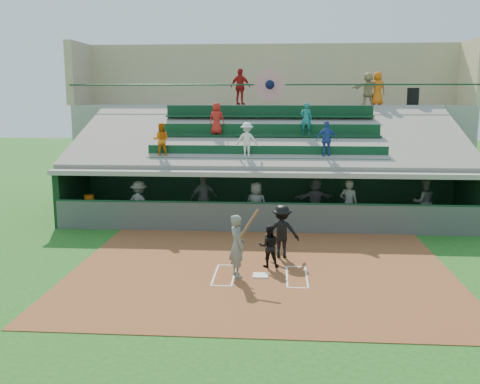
# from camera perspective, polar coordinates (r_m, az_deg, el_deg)

# --- Properties ---
(ground) EXTENTS (100.00, 100.00, 0.00)m
(ground) POSITION_cam_1_polar(r_m,az_deg,el_deg) (15.34, 2.19, -8.99)
(ground) COLOR #1C5618
(ground) RESTS_ON ground
(dirt_slab) EXTENTS (11.00, 9.00, 0.02)m
(dirt_slab) POSITION_cam_1_polar(r_m,az_deg,el_deg) (15.81, 2.26, -8.36)
(dirt_slab) COLOR brown
(dirt_slab) RESTS_ON ground
(home_plate) EXTENTS (0.43, 0.43, 0.03)m
(home_plate) POSITION_cam_1_polar(r_m,az_deg,el_deg) (15.33, 2.19, -8.86)
(home_plate) COLOR white
(home_plate) RESTS_ON dirt_slab
(batters_box_chalk) EXTENTS (2.65, 1.85, 0.01)m
(batters_box_chalk) POSITION_cam_1_polar(r_m,az_deg,el_deg) (15.33, 2.19, -8.91)
(batters_box_chalk) COLOR white
(batters_box_chalk) RESTS_ON dirt_slab
(dugout_floor) EXTENTS (16.00, 3.50, 0.04)m
(dugout_floor) POSITION_cam_1_polar(r_m,az_deg,el_deg) (21.82, 2.81, -3.13)
(dugout_floor) COLOR gray
(dugout_floor) RESTS_ON ground
(concourse_slab) EXTENTS (20.00, 3.00, 4.60)m
(concourse_slab) POSITION_cam_1_polar(r_m,az_deg,el_deg) (28.12, 3.19, 4.56)
(concourse_slab) COLOR gray
(concourse_slab) RESTS_ON ground
(grandstand) EXTENTS (20.40, 10.40, 7.80)m
(grandstand) POSITION_cam_1_polar(r_m,az_deg,el_deg) (25.15, 3.05, 3.81)
(grandstand) COLOR #4D534D
(grandstand) RESTS_ON ground
(batter_at_plate) EXTENTS (0.95, 0.80, 1.95)m
(batter_at_plate) POSITION_cam_1_polar(r_m,az_deg,el_deg) (15.02, -0.30, -5.73)
(batter_at_plate) COLOR #5B5E59
(batter_at_plate) RESTS_ON dirt_slab
(catcher) EXTENTS (0.65, 0.52, 1.26)m
(catcher) POSITION_cam_1_polar(r_m,az_deg,el_deg) (15.95, 3.10, -5.79)
(catcher) COLOR black
(catcher) RESTS_ON dirt_slab
(home_umpire) EXTENTS (1.11, 0.68, 1.67)m
(home_umpire) POSITION_cam_1_polar(r_m,az_deg,el_deg) (16.86, 4.49, -4.20)
(home_umpire) COLOR black
(home_umpire) RESTS_ON dirt_slab
(dugout_bench) EXTENTS (13.61, 5.71, 0.43)m
(dugout_bench) POSITION_cam_1_polar(r_m,az_deg,el_deg) (22.91, 2.77, -1.89)
(dugout_bench) COLOR olive
(dugout_bench) RESTS_ON dugout_floor
(white_table) EXTENTS (0.98, 0.85, 0.72)m
(white_table) POSITION_cam_1_polar(r_m,az_deg,el_deg) (22.37, -15.70, -2.17)
(white_table) COLOR white
(white_table) RESTS_ON dugout_floor
(water_cooler) EXTENTS (0.39, 0.39, 0.39)m
(water_cooler) POSITION_cam_1_polar(r_m,az_deg,el_deg) (22.24, -15.80, -0.79)
(water_cooler) COLOR orange
(water_cooler) RESTS_ON white_table
(dugout_player_a) EXTENTS (1.30, 1.04, 1.76)m
(dugout_player_a) POSITION_cam_1_polar(r_m,az_deg,el_deg) (21.23, -10.69, -1.18)
(dugout_player_a) COLOR #5D605B
(dugout_player_a) RESTS_ON dugout_floor
(dugout_player_b) EXTENTS (1.20, 0.88, 1.90)m
(dugout_player_b) POSITION_cam_1_polar(r_m,az_deg,el_deg) (21.59, -3.87, -0.66)
(dugout_player_b) COLOR #5B5E59
(dugout_player_b) RESTS_ON dugout_floor
(dugout_player_c) EXTENTS (0.99, 0.80, 1.76)m
(dugout_player_c) POSITION_cam_1_polar(r_m,az_deg,el_deg) (20.59, 1.74, -1.37)
(dugout_player_c) COLOR #5B5D58
(dugout_player_c) RESTS_ON dugout_floor
(dugout_player_d) EXTENTS (1.69, 0.79, 1.75)m
(dugout_player_d) POSITION_cam_1_polar(r_m,az_deg,el_deg) (21.89, 8.02, -0.78)
(dugout_player_d) COLOR #5E615C
(dugout_player_d) RESTS_ON dugout_floor
(dugout_player_e) EXTENTS (0.80, 0.66, 1.89)m
(dugout_player_e) POSITION_cam_1_polar(r_m,az_deg,el_deg) (20.80, 11.51, -1.27)
(dugout_player_e) COLOR #5B5E59
(dugout_player_e) RESTS_ON dugout_floor
(dugout_player_f) EXTENTS (0.96, 0.79, 1.84)m
(dugout_player_f) POSITION_cam_1_polar(r_m,az_deg,el_deg) (22.10, 18.98, -1.01)
(dugout_player_f) COLOR #525550
(dugout_player_f) RESTS_ON dugout_floor
(trash_bin) EXTENTS (0.56, 0.56, 0.84)m
(trash_bin) POSITION_cam_1_polar(r_m,az_deg,el_deg) (27.54, 17.97, 9.64)
(trash_bin) COLOR black
(trash_bin) RESTS_ON concourse_slab
(concourse_staff_a) EXTENTS (1.15, 0.79, 1.81)m
(concourse_staff_a) POSITION_cam_1_polar(r_m,az_deg,el_deg) (26.97, 0.05, 11.15)
(concourse_staff_a) COLOR #AC1513
(concourse_staff_a) RESTS_ON concourse_slab
(concourse_staff_b) EXTENTS (0.85, 0.61, 1.63)m
(concourse_staff_b) POSITION_cam_1_polar(r_m,az_deg,el_deg) (27.43, 14.44, 10.64)
(concourse_staff_b) COLOR orange
(concourse_staff_b) RESTS_ON concourse_slab
(concourse_staff_c) EXTENTS (1.50, 0.53, 1.60)m
(concourse_staff_c) POSITION_cam_1_polar(r_m,az_deg,el_deg) (27.26, 13.49, 10.65)
(concourse_staff_c) COLOR tan
(concourse_staff_c) RESTS_ON concourse_slab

